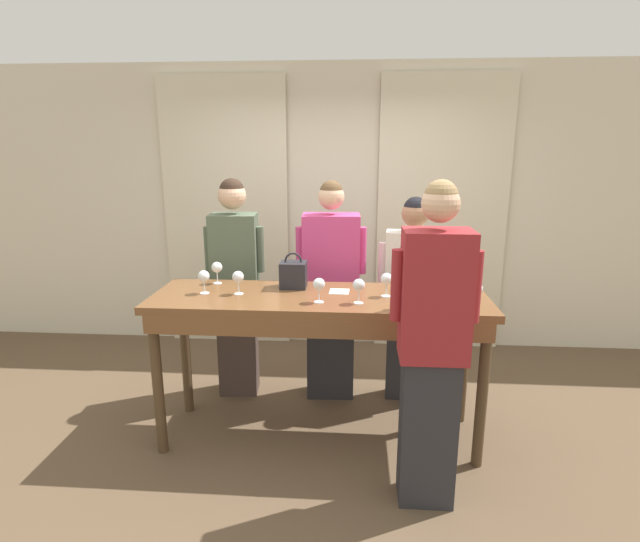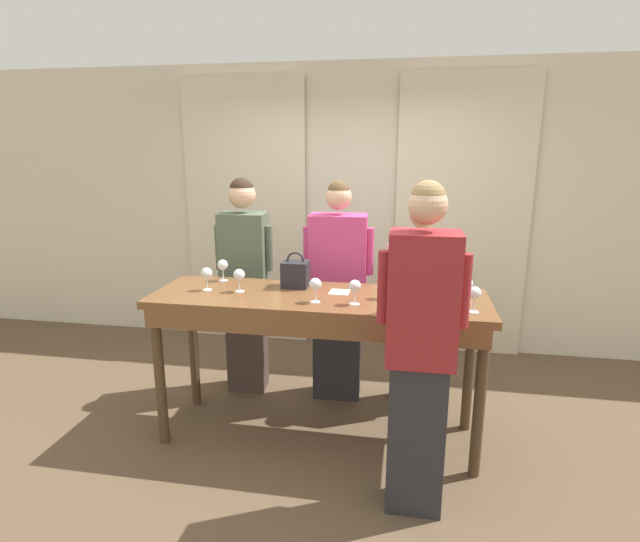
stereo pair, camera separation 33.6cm
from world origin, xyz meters
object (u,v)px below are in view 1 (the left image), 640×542
wine_glass_center_right (238,277)px  guest_cream_sweater (411,297)px  tasting_bar (319,314)px  wine_glass_center_mid (476,289)px  guest_olive_jacket (236,286)px  handbag (293,274)px  wine_glass_front_right (217,268)px  guest_pink_top (331,291)px  wine_bottle (409,291)px  wine_glass_back_mid (319,285)px  host_pouring (432,346)px  wine_glass_center_left (359,286)px  wine_glass_back_left (204,277)px  wine_glass_front_mid (465,281)px  wine_glass_front_left (387,279)px

wine_glass_center_right → guest_cream_sweater: 1.42m
tasting_bar → wine_glass_center_mid: bearing=-9.4°
wine_glass_center_mid → guest_olive_jacket: 1.90m
handbag → wine_glass_front_right: (-0.56, 0.06, 0.02)m
tasting_bar → guest_pink_top: size_ratio=1.27×
wine_bottle → wine_glass_front_right: (-1.32, 0.49, 0.00)m
wine_glass_back_mid → host_pouring: (0.65, -0.46, -0.21)m
wine_glass_center_right → guest_cream_sweater: size_ratio=0.10×
wine_glass_center_left → wine_glass_back_left: bearing=172.1°
handbag → host_pouring: 1.18m
tasting_bar → guest_pink_top: (0.05, 0.65, -0.03)m
wine_glass_back_mid → guest_olive_jacket: size_ratio=0.09×
wine_glass_center_left → guest_pink_top: 0.86m
wine_glass_front_mid → wine_glass_center_mid: 0.20m
guest_pink_top → host_pouring: 1.39m
wine_bottle → wine_glass_front_right: wine_bottle is taller
wine_glass_front_mid → wine_bottle: bearing=-146.9°
tasting_bar → handbag: bearing=133.8°
wine_glass_front_right → tasting_bar: bearing=-19.4°
handbag → wine_glass_front_mid: bearing=-8.3°
wine_glass_front_mid → wine_glass_center_left: bearing=-166.3°
wine_glass_front_right → wine_glass_center_right: bearing=-49.8°
wine_glass_front_right → wine_glass_back_left: same height
wine_glass_front_mid → guest_olive_jacket: (-1.68, 0.62, -0.24)m
wine_bottle → wine_glass_front_right: bearing=159.8°
wine_bottle → wine_glass_center_mid: (0.42, 0.06, 0.00)m
wine_glass_center_right → wine_glass_back_mid: size_ratio=1.00×
handbag → wine_glass_center_mid: 1.23m
wine_glass_front_right → wine_glass_front_mid: bearing=-7.7°
wine_bottle → wine_glass_center_mid: 0.42m
wine_glass_back_mid → guest_cream_sweater: (0.68, 0.78, -0.30)m
wine_glass_front_mid → guest_cream_sweater: guest_cream_sweater is taller
wine_glass_front_right → guest_pink_top: bearing=25.5°
handbag → host_pouring: size_ratio=0.14×
tasting_bar → wine_glass_center_left: size_ratio=14.02×
wine_glass_center_right → guest_olive_jacket: size_ratio=0.09×
tasting_bar → wine_glass_center_mid: size_ratio=14.02×
wine_glass_center_mid → wine_glass_back_mid: (-0.97, 0.03, 0.00)m
tasting_bar → guest_olive_jacket: bearing=137.9°
wine_glass_front_mid → wine_glass_center_mid: size_ratio=1.00×
wine_glass_front_right → wine_glass_center_left: size_ratio=1.00×
handbag → wine_glass_center_left: size_ratio=1.58×
tasting_bar → wine_glass_back_mid: 0.28m
wine_bottle → wine_glass_center_left: wine_bottle is taller
tasting_bar → guest_pink_top: guest_pink_top is taller
wine_glass_front_left → wine_glass_back_mid: 0.46m
wine_glass_back_left → wine_glass_center_mid: bearing=-5.7°
wine_bottle → guest_pink_top: (-0.52, 0.87, -0.27)m
guest_olive_jacket → guest_cream_sweater: guest_olive_jacket is taller
wine_glass_back_mid → guest_olive_jacket: guest_olive_jacket is taller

